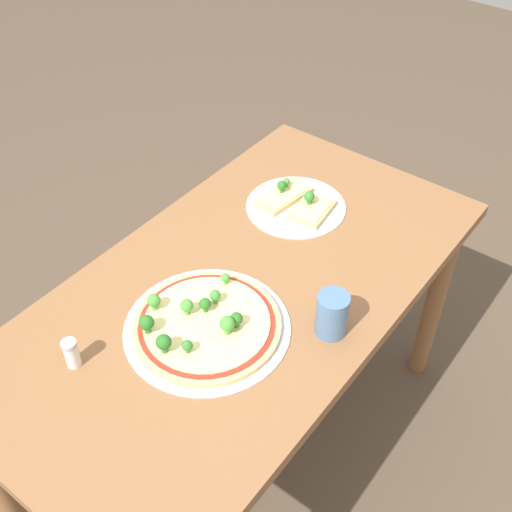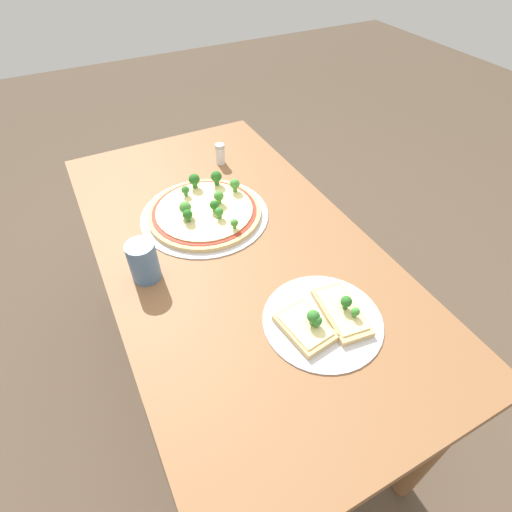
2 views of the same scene
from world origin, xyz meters
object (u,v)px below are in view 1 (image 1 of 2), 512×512
object	(u,v)px
pizza_tray_whole	(205,325)
condiment_shaker	(72,353)
dining_table	(242,312)
pizza_tray_slice	(297,203)
drinking_cup	(332,314)

from	to	relation	value
pizza_tray_whole	condiment_shaker	xyz separation A→B (m)	(0.25, -0.16, 0.02)
dining_table	pizza_tray_slice	size ratio (longest dim) A/B	4.81
dining_table	pizza_tray_whole	distance (m)	0.20
pizza_tray_slice	drinking_cup	bearing A→B (deg)	44.46
dining_table	pizza_tray_whole	xyz separation A→B (m)	(0.16, 0.02, 0.11)
pizza_tray_slice	condiment_shaker	xyz separation A→B (m)	(0.76, -0.07, 0.03)
pizza_tray_slice	drinking_cup	distance (m)	0.47
pizza_tray_whole	condiment_shaker	world-z (taller)	condiment_shaker
condiment_shaker	pizza_tray_whole	bearing A→B (deg)	147.20
dining_table	condiment_shaker	size ratio (longest dim) A/B	18.53
pizza_tray_whole	drinking_cup	bearing A→B (deg)	126.49
drinking_cup	dining_table	bearing A→B (deg)	-87.35
pizza_tray_slice	condiment_shaker	size ratio (longest dim) A/B	3.85
dining_table	drinking_cup	xyz separation A→B (m)	(-0.01, 0.26, 0.15)
pizza_tray_whole	condiment_shaker	bearing A→B (deg)	-32.80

